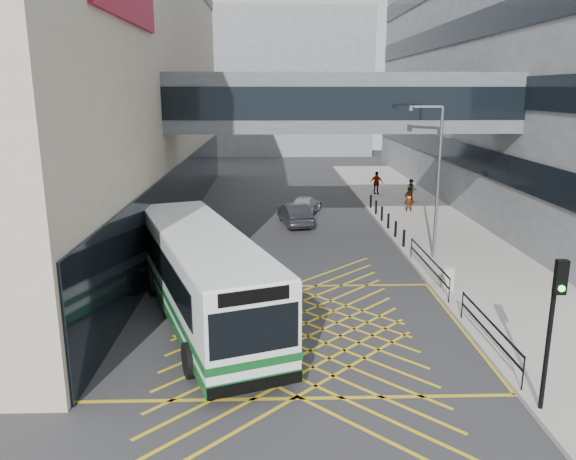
{
  "coord_description": "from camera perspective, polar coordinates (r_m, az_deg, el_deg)",
  "views": [
    {
      "loc": [
        -0.66,
        -18.14,
        8.14
      ],
      "look_at": [
        0.0,
        4.0,
        2.6
      ],
      "focal_mm": 35.0,
      "sensor_mm": 36.0,
      "label": 1
    }
  ],
  "objects": [
    {
      "name": "pedestrian_c",
      "position": [
        44.7,
        8.99,
        4.74
      ],
      "size": [
        1.17,
        0.96,
        1.78
      ],
      "primitive_type": "imported",
      "rotation": [
        0.0,
        0.0,
        2.62
      ],
      "color": "gray",
      "rests_on": "pavement"
    },
    {
      "name": "pedestrian_a",
      "position": [
        38.65,
        12.18,
        3.06
      ],
      "size": [
        0.69,
        0.51,
        1.66
      ],
      "primitive_type": "imported",
      "rotation": [
        0.0,
        0.0,
        3.07
      ],
      "color": "gray",
      "rests_on": "pavement"
    },
    {
      "name": "ground",
      "position": [
        19.9,
        0.35,
        -10.11
      ],
      "size": [
        120.0,
        120.0,
        0.0
      ],
      "primitive_type": "plane",
      "color": "#333335"
    },
    {
      "name": "skybridge",
      "position": [
        30.37,
        5.34,
        12.77
      ],
      "size": [
        20.0,
        4.1,
        3.0
      ],
      "color": "#50565B",
      "rests_on": "ground"
    },
    {
      "name": "box_junction",
      "position": [
        19.9,
        0.35,
        -10.1
      ],
      "size": [
        12.0,
        9.0,
        0.01
      ],
      "color": "gold",
      "rests_on": "ground"
    },
    {
      "name": "pavement",
      "position": [
        35.45,
        14.15,
        0.46
      ],
      "size": [
        6.0,
        54.0,
        0.16
      ],
      "primitive_type": "cube",
      "color": "#A5A097",
      "rests_on": "ground"
    },
    {
      "name": "traffic_light",
      "position": [
        15.36,
        25.41,
        -7.72
      ],
      "size": [
        0.29,
        0.47,
        4.06
      ],
      "rotation": [
        0.0,
        0.0,
        -0.03
      ],
      "color": "black",
      "rests_on": "pavement"
    },
    {
      "name": "building_far",
      "position": [
        78.16,
        -2.79,
        14.65
      ],
      "size": [
        28.0,
        16.0,
        18.0
      ],
      "primitive_type": "cube",
      "color": "slate",
      "rests_on": "ground"
    },
    {
      "name": "bus",
      "position": [
        20.29,
        -8.71,
        -4.42
      ],
      "size": [
        6.55,
        12.0,
        3.31
      ],
      "rotation": [
        0.0,
        0.0,
        0.35
      ],
      "color": "white",
      "rests_on": "ground"
    },
    {
      "name": "pedestrian_b",
      "position": [
        42.11,
        12.42,
        3.93
      ],
      "size": [
        0.84,
        0.52,
        1.65
      ],
      "primitive_type": "imported",
      "rotation": [
        0.0,
        0.0,
        -0.06
      ],
      "color": "gray",
      "rests_on": "pavement"
    },
    {
      "name": "litter_bin",
      "position": [
        24.03,
        15.98,
        -4.74
      ],
      "size": [
        0.54,
        0.54,
        0.94
      ],
      "primitive_type": "cylinder",
      "color": "#ADA89E",
      "rests_on": "pavement"
    },
    {
      "name": "kerb_railings",
      "position": [
        22.27,
        16.28,
        -5.57
      ],
      "size": [
        0.05,
        12.54,
        1.0
      ],
      "color": "black",
      "rests_on": "pavement"
    },
    {
      "name": "car_dark",
      "position": [
        34.72,
        0.68,
        1.62
      ],
      "size": [
        2.44,
        4.53,
        1.35
      ],
      "primitive_type": "imported",
      "rotation": [
        0.0,
        0.0,
        3.33
      ],
      "color": "black",
      "rests_on": "ground"
    },
    {
      "name": "street_lamp",
      "position": [
        27.57,
        14.71,
        5.59
      ],
      "size": [
        1.66,
        0.36,
        7.28
      ],
      "rotation": [
        0.0,
        0.0,
        -0.1
      ],
      "color": "slate",
      "rests_on": "pavement"
    },
    {
      "name": "car_white",
      "position": [
        24.86,
        -7.85,
        -3.6
      ],
      "size": [
        2.92,
        4.49,
        1.33
      ],
      "primitive_type": "imported",
      "rotation": [
        0.0,
        0.0,
        3.46
      ],
      "color": "silver",
      "rests_on": "ground"
    },
    {
      "name": "bollards",
      "position": [
        34.69,
        9.83,
        1.29
      ],
      "size": [
        0.14,
        10.14,
        0.9
      ],
      "color": "black",
      "rests_on": "pavement"
    },
    {
      "name": "car_silver",
      "position": [
        38.06,
        1.79,
        2.63
      ],
      "size": [
        2.68,
        4.27,
        1.23
      ],
      "primitive_type": "imported",
      "rotation": [
        0.0,
        0.0,
        2.87
      ],
      "color": "#96989E",
      "rests_on": "ground"
    }
  ]
}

